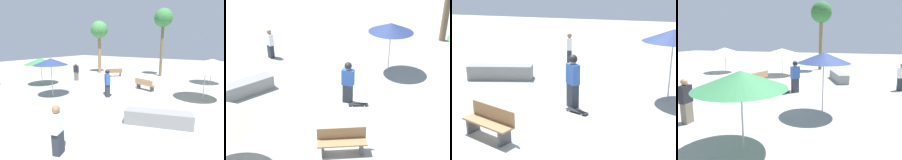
# 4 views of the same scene
# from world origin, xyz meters

# --- Properties ---
(ground_plane) EXTENTS (60.00, 60.00, 0.00)m
(ground_plane) POSITION_xyz_m (0.00, 0.00, 0.00)
(ground_plane) COLOR #9E9E99
(skater_main) EXTENTS (0.53, 0.51, 1.79)m
(skater_main) POSITION_xyz_m (0.40, 0.96, 0.97)
(skater_main) COLOR #282D38
(skater_main) RESTS_ON ground_plane
(skateboard) EXTENTS (0.82, 0.45, 0.07)m
(skateboard) POSITION_xyz_m (0.69, 0.52, 0.06)
(skateboard) COLOR black
(skateboard) RESTS_ON ground_plane
(concrete_ledge) EXTENTS (2.86, 1.51, 0.61)m
(concrete_ledge) POSITION_xyz_m (-3.63, 3.13, 0.30)
(concrete_ledge) COLOR gray
(concrete_ledge) RESTS_ON ground_plane
(bench_near) EXTENTS (1.47, 1.42, 0.85)m
(bench_near) POSITION_xyz_m (3.78, -5.37, 0.43)
(bench_near) COLOR #47474C
(bench_near) RESTS_ON ground_plane
(bench_far) EXTENTS (1.66, 0.88, 0.85)m
(bench_far) POSITION_xyz_m (-1.00, -1.86, 0.43)
(bench_far) COLOR #47474C
(bench_far) RESTS_ON ground_plane
(shade_umbrella_navy) EXTENTS (2.12, 2.12, 2.50)m
(shade_umbrella_navy) POSITION_xyz_m (3.38, 2.87, 2.28)
(shade_umbrella_navy) COLOR #B7B7BC
(shade_umbrella_navy) RESTS_ON ground_plane
(shade_umbrella_tan) EXTENTS (2.61, 2.61, 2.16)m
(shade_umbrella_tan) POSITION_xyz_m (-4.90, -1.49, 1.96)
(shade_umbrella_tan) COLOR #B7B7BC
(shade_umbrella_tan) RESTS_ON ground_plane
(shade_umbrella_green) EXTENTS (2.55, 2.55, 2.23)m
(shade_umbrella_green) POSITION_xyz_m (6.89, 1.12, 1.98)
(shade_umbrella_green) COLOR #B7B7BC
(shade_umbrella_green) RESTS_ON ground_plane
(shade_umbrella_cream) EXTENTS (2.40, 2.40, 2.14)m
(shade_umbrella_cream) POSITION_xyz_m (-4.95, -6.75, 1.94)
(shade_umbrella_cream) COLOR #B7B7BC
(shade_umbrella_cream) RESTS_ON ground_plane
(palm_tree_far_back) EXTENTS (1.83, 1.83, 6.83)m
(palm_tree_far_back) POSITION_xyz_m (-0.19, -8.15, 5.71)
(palm_tree_far_back) COLOR brown
(palm_tree_far_back) RESTS_ON ground_plane
(palm_tree_left) EXTENTS (1.96, 1.96, 5.92)m
(palm_tree_left) POSITION_xyz_m (6.62, -6.59, 4.74)
(palm_tree_left) COLOR #896B4C
(palm_tree_left) RESTS_ON ground_plane
(bystander_watching) EXTENTS (0.36, 0.49, 1.59)m
(bystander_watching) POSITION_xyz_m (-1.68, 6.76, 0.80)
(bystander_watching) COLOR #282D38
(bystander_watching) RESTS_ON ground_plane
(bystander_far) EXTENTS (0.47, 0.28, 1.65)m
(bystander_far) POSITION_xyz_m (5.73, -1.72, 0.82)
(bystander_far) COLOR #726656
(bystander_far) RESTS_ON ground_plane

